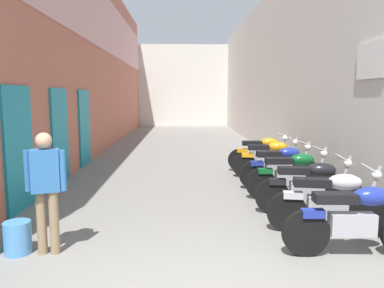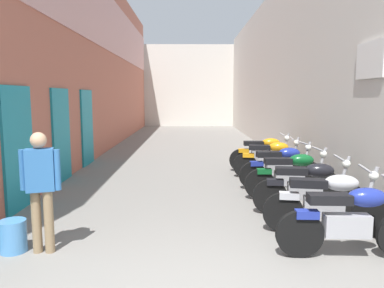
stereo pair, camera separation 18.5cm
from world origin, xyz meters
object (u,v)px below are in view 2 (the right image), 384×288
(motorcycle_seventh, at_px, (264,153))
(pedestrian_by_doorway, at_px, (41,183))
(motorcycle_nearest, at_px, (352,219))
(motorcycle_sixth, at_px, (271,158))
(water_jug_beside_first, at_px, (13,236))
(motorcycle_fourth, at_px, (292,174))
(motorcycle_second, at_px, (328,201))
(motorcycle_third, at_px, (308,186))
(motorcycle_fifth, at_px, (281,166))

(motorcycle_seventh, relative_size, pedestrian_by_doorway, 1.18)
(motorcycle_nearest, relative_size, motorcycle_sixth, 1.01)
(motorcycle_seventh, relative_size, water_jug_beside_first, 4.41)
(motorcycle_fourth, bearing_deg, motorcycle_second, -90.00)
(motorcycle_second, bearing_deg, motorcycle_third, 90.00)
(motorcycle_fifth, distance_m, motorcycle_seventh, 1.86)
(motorcycle_fifth, relative_size, motorcycle_sixth, 1.01)
(motorcycle_third, distance_m, motorcycle_fourth, 0.98)
(motorcycle_nearest, relative_size, motorcycle_fourth, 1.00)
(motorcycle_nearest, distance_m, motorcycle_fifth, 3.53)
(motorcycle_second, xyz_separation_m, motorcycle_sixth, (0.00, 3.75, 0.00))
(motorcycle_fifth, height_order, motorcycle_seventh, same)
(motorcycle_fourth, bearing_deg, water_jug_beside_first, -150.43)
(motorcycle_fourth, xyz_separation_m, motorcycle_fifth, (-0.00, 0.87, 0.00))
(motorcycle_nearest, xyz_separation_m, motorcycle_seventh, (0.00, 5.39, 0.00))
(motorcycle_sixth, xyz_separation_m, water_jug_beside_first, (-4.31, -4.32, -0.29))
(motorcycle_seventh, xyz_separation_m, water_jug_beside_first, (-4.31, -5.17, -0.29))
(motorcycle_nearest, height_order, motorcycle_sixth, same)
(motorcycle_fifth, bearing_deg, motorcycle_fourth, -90.00)
(motorcycle_fifth, xyz_separation_m, motorcycle_sixth, (-0.00, 1.01, 0.00))
(motorcycle_second, xyz_separation_m, motorcycle_fourth, (0.00, 1.88, 0.00))
(motorcycle_fifth, height_order, water_jug_beside_first, motorcycle_fifth)
(motorcycle_sixth, xyz_separation_m, motorcycle_seventh, (0.00, 0.85, 0.00))
(motorcycle_sixth, bearing_deg, motorcycle_fourth, -90.00)
(motorcycle_nearest, xyz_separation_m, motorcycle_second, (-0.00, 0.78, 0.00))
(motorcycle_nearest, relative_size, motorcycle_third, 1.00)
(motorcycle_second, bearing_deg, motorcycle_nearest, -89.99)
(motorcycle_sixth, distance_m, water_jug_beside_first, 6.11)
(motorcycle_nearest, height_order, motorcycle_seventh, same)
(motorcycle_nearest, distance_m, water_jug_beside_first, 4.33)
(motorcycle_nearest, relative_size, motorcycle_seventh, 1.00)
(motorcycle_sixth, bearing_deg, motorcycle_second, -90.00)
(motorcycle_fourth, distance_m, motorcycle_fifth, 0.87)
(motorcycle_seventh, bearing_deg, water_jug_beside_first, -129.82)
(motorcycle_second, distance_m, motorcycle_seventh, 4.60)
(motorcycle_second, distance_m, water_jug_beside_first, 4.36)
(motorcycle_nearest, height_order, water_jug_beside_first, motorcycle_nearest)
(pedestrian_by_doorway, bearing_deg, motorcycle_nearest, -2.86)
(pedestrian_by_doorway, bearing_deg, motorcycle_seventh, 53.02)
(motorcycle_fourth, xyz_separation_m, water_jug_beside_first, (-4.31, -2.45, -0.29))
(motorcycle_second, xyz_separation_m, motorcycle_seventh, (0.00, 4.60, 0.00))
(motorcycle_third, height_order, water_jug_beside_first, motorcycle_third)
(motorcycle_fourth, bearing_deg, motorcycle_third, -90.00)
(water_jug_beside_first, bearing_deg, motorcycle_fifth, 37.57)
(motorcycle_third, distance_m, motorcycle_seventh, 3.71)
(motorcycle_sixth, bearing_deg, pedestrian_by_doorway, -132.00)
(motorcycle_seventh, bearing_deg, motorcycle_second, -90.00)
(motorcycle_fourth, distance_m, motorcycle_seventh, 2.73)
(motorcycle_fifth, bearing_deg, pedestrian_by_doorway, -139.52)
(motorcycle_third, height_order, motorcycle_fifth, same)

